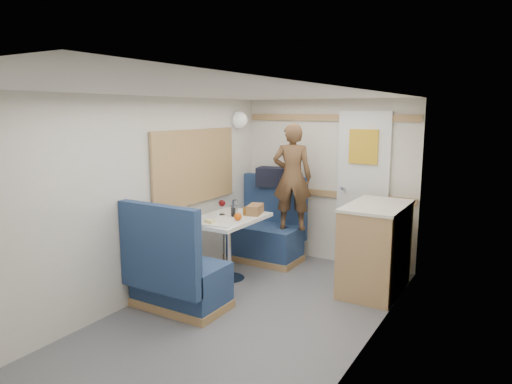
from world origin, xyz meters
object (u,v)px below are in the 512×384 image
Objects in this scene: duffel_bag at (277,177)px; cheese_block at (210,222)px; wine_glass at (222,204)px; galley_counter at (375,247)px; bread_loaf at (255,209)px; pepper_grinder at (233,212)px; orange_fruit at (238,217)px; tumbler_left at (189,216)px; salt_grinder at (217,215)px; dinette_table at (228,231)px; bench_far at (267,236)px; tumbler_mid at (235,205)px; tumbler_right at (234,211)px; beer_glass at (245,211)px; tray at (223,222)px; person at (292,177)px; dome_light at (239,120)px; bench_near at (176,279)px.

duffel_bag is 5.11× the size of cheese_block.
galley_counter is at bearing 16.60° from wine_glass.
bread_loaf is at bearing -168.44° from galley_counter.
pepper_grinder is (0.02, -1.05, -0.26)m from duffel_bag.
orange_fruit is 0.40m from wine_glass.
duffel_bag is 1.53m from tumbler_left.
wine_glass is 0.23m from salt_grinder.
pepper_grinder is at bearing -100.66° from duffel_bag.
cheese_block is at bearing 0.00° from tumbler_left.
bench_far is (-0.00, 0.86, -0.27)m from dinette_table.
dinette_table is 8.11× the size of tumbler_mid.
tumbler_right is 0.13m from beer_glass.
tray is at bearing -97.00° from bread_loaf.
duffel_bag is at bearing 82.50° from wine_glass.
person reaches higher than salt_grinder.
bench_far is 0.83m from beer_glass.
dome_light is 1.31m from tumbler_right.
pepper_grinder is at bearing 60.52° from tumbler_left.
tumbler_right is at bearing 59.79° from tumbler_left.
galley_counter reaches higher than tray.
cheese_block is at bearing -126.46° from orange_fruit.
tumbler_right is (0.02, -1.05, -0.24)m from duffel_bag.
dinette_table is 5.48× the size of wine_glass.
bench_far is 9.26× the size of tumbler_mid.
bench_near reaches higher than tumbler_right.
pepper_grinder reaches higher than dinette_table.
tumbler_right is (0.04, 0.94, 0.48)m from bench_near.
person is 0.77m from beer_glass.
bread_loaf is at bearing 81.31° from bench_near.
bench_near is 4.05× the size of bread_loaf.
dinette_table is 0.42m from cheese_block.
cheese_block is (0.43, -1.23, -0.99)m from dome_light.
galley_counter is 1.73m from cheese_block.
beer_glass is (0.11, 1.05, 0.47)m from bench_near.
galley_counter is 8.11× the size of tumbler_mid.
beer_glass is at bearing 89.54° from tray.
salt_grinder is at bearing -111.69° from tumbler_right.
person is 3.38× the size of tray.
pepper_grinder is 1.06× the size of salt_grinder.
tumbler_left is 0.47× the size of bread_loaf.
pepper_grinder reaches higher than beer_glass.
dome_light is at bearing 97.67° from tumbler_left.
tumbler_mid is at bearing -107.09° from bench_far.
duffel_bag reaches higher than beer_glass.
salt_grinder is (-0.07, -0.20, -0.00)m from pepper_grinder.
person is at bearing -50.37° from duffel_bag.
galley_counter is 5.48× the size of wine_glass.
tumbler_left is (-0.24, -1.50, -0.24)m from duffel_bag.
tumbler_left is at bearing -100.29° from bench_far.
dinette_table is 1.80× the size of duffel_bag.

